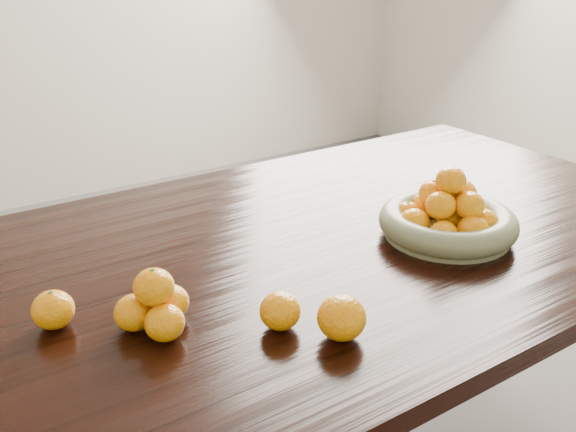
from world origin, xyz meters
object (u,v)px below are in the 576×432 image
orange_pyramid (156,306)px  loose_orange_0 (53,310)px  dining_table (278,289)px  fruit_bowl (448,219)px

orange_pyramid → loose_orange_0: size_ratio=1.84×
dining_table → fruit_bowl: (0.33, -0.14, 0.13)m
orange_pyramid → loose_orange_0: orange_pyramid is taller
fruit_bowl → loose_orange_0: fruit_bowl is taller
fruit_bowl → orange_pyramid: size_ratio=2.31×
fruit_bowl → dining_table: bearing=156.8°
dining_table → orange_pyramid: bearing=-157.7°
fruit_bowl → orange_pyramid: 0.65m
dining_table → orange_pyramid: 0.37m
fruit_bowl → loose_orange_0: bearing=172.1°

